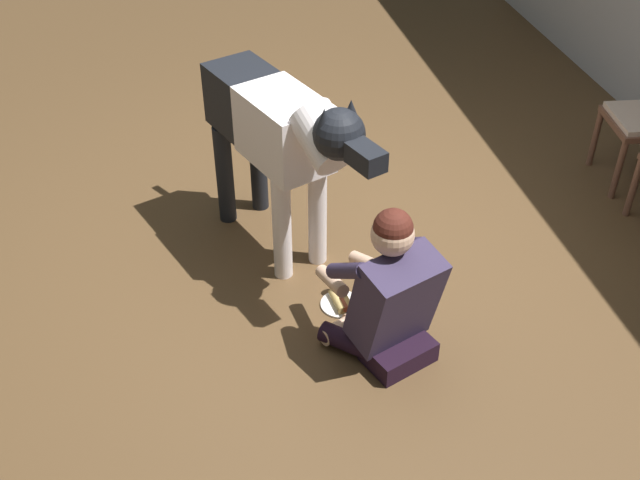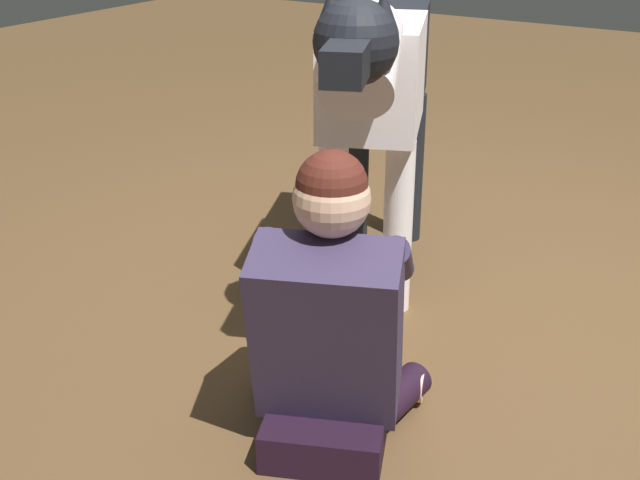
{
  "view_description": "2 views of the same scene",
  "coord_description": "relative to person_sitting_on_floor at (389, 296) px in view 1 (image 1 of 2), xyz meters",
  "views": [
    {
      "loc": [
        3.67,
        -0.82,
        2.93
      ],
      "look_at": [
        0.66,
        -0.17,
        0.55
      ],
      "focal_mm": 43.28,
      "sensor_mm": 36.0,
      "label": 1
    },
    {
      "loc": [
        2.69,
        1.17,
        1.54
      ],
      "look_at": [
        0.49,
        -0.19,
        0.39
      ],
      "focal_mm": 46.83,
      "sensor_mm": 36.0,
      "label": 2
    }
  ],
  "objects": [
    {
      "name": "ground_plane",
      "position": [
        -0.94,
        -0.12,
        -0.36
      ],
      "size": [
        12.9,
        12.9,
        0.0
      ],
      "primitive_type": "plane",
      "color": "brown"
    },
    {
      "name": "large_dog",
      "position": [
        -0.94,
        -0.38,
        0.45
      ],
      "size": [
        1.55,
        0.75,
        1.23
      ],
      "color": "white",
      "rests_on": "ground"
    },
    {
      "name": "person_sitting_on_floor",
      "position": [
        0.0,
        0.0,
        0.0
      ],
      "size": [
        0.75,
        0.61,
        0.88
      ],
      "color": "black",
      "rests_on": "ground"
    },
    {
      "name": "hot_dog_on_plate",
      "position": [
        -0.37,
        -0.15,
        -0.34
      ],
      "size": [
        0.23,
        0.23,
        0.06
      ],
      "color": "white",
      "rests_on": "ground"
    }
  ]
}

